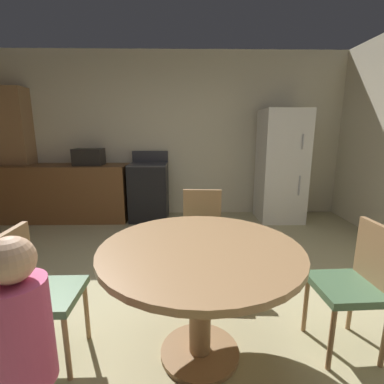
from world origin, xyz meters
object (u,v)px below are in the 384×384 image
at_px(chair_north, 202,229).
at_px(person_child, 26,362).
at_px(refrigerator, 281,166).
at_px(chair_east, 357,280).
at_px(microwave, 89,157).
at_px(dining_table, 200,270).
at_px(oven_range, 149,191).
at_px(chair_west, 34,288).

xyz_separation_m(chair_north, person_child, (-0.77, -1.68, 0.08)).
bearing_deg(chair_north, refrigerator, 147.09).
relative_size(chair_east, person_child, 0.80).
relative_size(microwave, person_child, 0.40).
xyz_separation_m(refrigerator, chair_east, (-0.41, -2.81, -0.38)).
xyz_separation_m(refrigerator, person_child, (-2.13, -3.51, -0.30)).
height_order(dining_table, chair_north, chair_north).
relative_size(oven_range, person_child, 1.01).
distance_m(dining_table, chair_east, 1.02).
bearing_deg(chair_north, chair_east, 48.02).
bearing_deg(dining_table, chair_east, 2.31).
xyz_separation_m(oven_range, microwave, (-0.93, -0.00, 0.56)).
bearing_deg(person_child, oven_range, 46.57).
bearing_deg(dining_table, refrigerator, 63.35).
bearing_deg(refrigerator, oven_range, 178.55).
bearing_deg(oven_range, chair_east, -59.14).
xyz_separation_m(oven_range, refrigerator, (2.12, -0.05, 0.41)).
distance_m(refrigerator, microwave, 3.06).
bearing_deg(microwave, dining_table, -60.73).
bearing_deg(microwave, refrigerator, -0.94).
xyz_separation_m(dining_table, person_child, (-0.70, -0.66, -0.03)).
distance_m(oven_range, microwave, 1.09).
xyz_separation_m(chair_west, person_child, (0.32, -0.65, 0.08)).
xyz_separation_m(microwave, chair_north, (1.69, -1.88, -0.53)).
xyz_separation_m(microwave, dining_table, (1.63, -2.90, -0.43)).
distance_m(oven_range, chair_west, 2.94).
height_order(dining_table, chair_west, chair_west).
xyz_separation_m(oven_range, chair_north, (0.76, -1.89, 0.03)).
distance_m(microwave, chair_north, 2.59).
height_order(oven_range, dining_table, oven_range).
relative_size(oven_range, chair_north, 1.26).
bearing_deg(microwave, person_child, -75.47).
distance_m(refrigerator, chair_east, 2.87).
relative_size(oven_range, dining_table, 0.89).
height_order(oven_range, chair_west, oven_range).
height_order(microwave, chair_north, microwave).
relative_size(refrigerator, chair_west, 2.02).
bearing_deg(chair_west, chair_north, 42.78).
bearing_deg(chair_east, chair_north, -48.02).
distance_m(chair_west, chair_east, 2.04).
distance_m(refrigerator, chair_north, 2.32).
relative_size(chair_west, person_child, 0.80).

